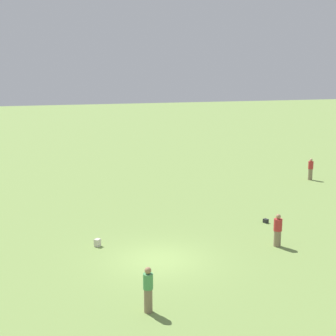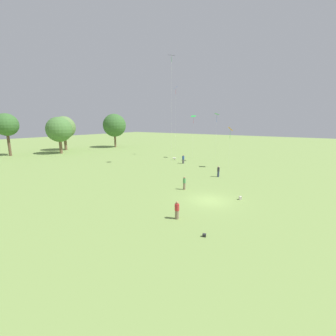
% 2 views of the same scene
% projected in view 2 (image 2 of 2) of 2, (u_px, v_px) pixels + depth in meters
% --- Properties ---
extents(ground_plane, '(240.00, 240.00, 0.00)m').
position_uv_depth(ground_plane, '(209.00, 200.00, 24.80)').
color(ground_plane, '#7A994C').
extents(tree_3, '(5.56, 5.56, 10.58)m').
position_uv_depth(tree_3, '(6.00, 125.00, 55.57)').
color(tree_3, brown).
rests_on(tree_3, ground_plane).
extents(tree_4, '(6.64, 6.64, 9.78)m').
position_uv_depth(tree_4, '(59.00, 130.00, 59.97)').
color(tree_4, brown).
rests_on(tree_4, ground_plane).
extents(tree_5, '(6.59, 6.59, 10.13)m').
position_uv_depth(tree_5, '(64.00, 127.00, 67.21)').
color(tree_5, brown).
rests_on(tree_5, ground_plane).
extents(tree_6, '(7.54, 7.54, 11.07)m').
position_uv_depth(tree_6, '(114.00, 125.00, 74.73)').
color(tree_6, brown).
rests_on(tree_6, ground_plane).
extents(person_0, '(0.52, 0.52, 1.75)m').
position_uv_depth(person_0, '(218.00, 171.00, 35.20)').
color(person_0, '#333D5B').
rests_on(person_0, ground_plane).
extents(person_2, '(0.51, 0.51, 1.79)m').
position_uv_depth(person_2, '(183.00, 159.00, 46.48)').
color(person_2, '#4C4C51').
rests_on(person_2, ground_plane).
extents(person_3, '(0.42, 0.42, 1.64)m').
position_uv_depth(person_3, '(177.00, 210.00, 19.99)').
color(person_3, '#847056').
rests_on(person_3, ground_plane).
extents(person_4, '(0.47, 0.47, 1.69)m').
position_uv_depth(person_4, '(184.00, 183.00, 28.63)').
color(person_4, '#847056').
rests_on(person_4, ground_plane).
extents(kite_0, '(1.25, 1.16, 7.60)m').
position_uv_depth(kite_0, '(230.00, 130.00, 40.84)').
color(kite_0, orange).
rests_on(kite_0, ground_plane).
extents(kite_1, '(1.26, 1.26, 16.89)m').
position_uv_depth(kite_1, '(176.00, 91.00, 54.06)').
color(kite_1, blue).
rests_on(kite_1, ground_plane).
extents(kite_3, '(1.23, 1.27, 9.93)m').
position_uv_depth(kite_3, '(193.00, 117.00, 51.31)').
color(kite_3, green).
rests_on(kite_3, ground_plane).
extents(kite_4, '(1.22, 1.22, 10.22)m').
position_uv_depth(kite_4, '(217.00, 116.00, 46.52)').
color(kite_4, green).
rests_on(kite_4, ground_plane).
extents(kite_5, '(1.26, 1.25, 20.56)m').
position_uv_depth(kite_5, '(171.00, 62.00, 41.17)').
color(kite_5, black).
rests_on(kite_5, ground_plane).
extents(dog_0, '(0.60, 0.80, 0.60)m').
position_uv_depth(dog_0, '(174.00, 158.00, 50.74)').
color(dog_0, silver).
rests_on(dog_0, ground_plane).
extents(picnic_bag_0, '(0.29, 0.32, 0.23)m').
position_uv_depth(picnic_bag_0, '(204.00, 235.00, 16.99)').
color(picnic_bag_0, '#262628').
rests_on(picnic_bag_0, ground_plane).
extents(picnic_bag_1, '(0.37, 0.37, 0.37)m').
position_uv_depth(picnic_bag_1, '(240.00, 198.00, 25.04)').
color(picnic_bag_1, beige).
rests_on(picnic_bag_1, ground_plane).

